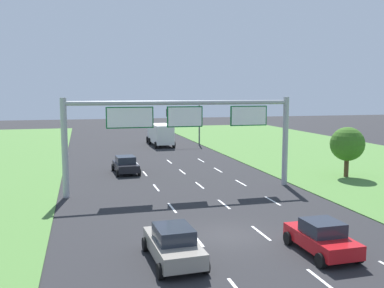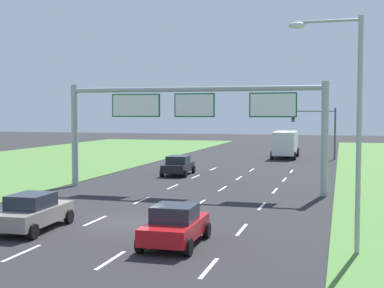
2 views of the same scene
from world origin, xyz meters
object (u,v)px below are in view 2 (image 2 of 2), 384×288
box_truck (286,143)px  car_mid_lane (178,165)px  car_near_red (32,212)px  traffic_light_mast (317,124)px  street_lamp (348,113)px  car_lead_silver (175,225)px  sign_gantry (193,115)px

box_truck → car_mid_lane: bearing=-110.0°
car_near_red → traffic_light_mast: bearing=73.0°
car_near_red → street_lamp: (13.10, -0.41, 4.28)m
box_truck → traffic_light_mast: 4.24m
car_lead_silver → car_mid_lane: size_ratio=0.92×
car_mid_lane → traffic_light_mast: (10.19, 18.36, 3.08)m
car_mid_lane → box_truck: 20.65m
car_near_red → traffic_light_mast: (10.28, 39.60, 3.07)m
car_mid_lane → traffic_light_mast: 21.22m
car_mid_lane → traffic_light_mast: bearing=57.7°
traffic_light_mast → sign_gantry: bearing=-104.1°
car_near_red → traffic_light_mast: size_ratio=0.78×
sign_gantry → car_mid_lane: bearing=113.4°
car_lead_silver → car_mid_lane: (-6.68, 22.05, 0.02)m
car_near_red → traffic_light_mast: traffic_light_mast is taller
car_near_red → street_lamp: 13.79m
car_lead_silver → sign_gantry: 14.87m
street_lamp → box_truck: bearing=98.6°
traffic_light_mast → car_mid_lane: bearing=-119.0°
street_lamp → car_lead_silver: bearing=-176.4°
box_truck → street_lamp: size_ratio=0.96×
box_truck → traffic_light_mast: bearing=-19.2°
car_mid_lane → street_lamp: bearing=-62.3°
traffic_light_mast → box_truck: bearing=161.7°
car_near_red → street_lamp: size_ratio=0.51×
car_near_red → box_truck: size_ratio=0.53×
traffic_light_mast → car_lead_silver: bearing=-95.0°
sign_gantry → street_lamp: size_ratio=2.03×
street_lamp → traffic_light_mast: bearing=94.0°
car_mid_lane → box_truck: bearing=67.6°
box_truck → sign_gantry: bearing=-97.6°
car_near_red → car_mid_lane: (0.09, 21.24, -0.00)m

